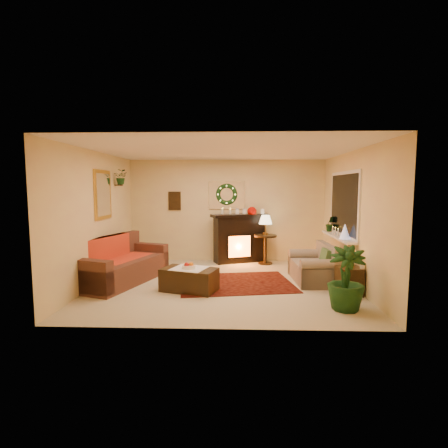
{
  "coord_description": "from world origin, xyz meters",
  "views": [
    {
      "loc": [
        0.26,
        -6.76,
        1.9
      ],
      "look_at": [
        0.0,
        0.35,
        1.15
      ],
      "focal_mm": 28.0,
      "sensor_mm": 36.0,
      "label": 1
    }
  ],
  "objects_px": {
    "sofa": "(122,261)",
    "fireplace": "(239,241)",
    "coffee_table": "(189,280)",
    "side_table_round": "(265,251)",
    "loveseat": "(313,261)",
    "end_table_square": "(349,279)"
  },
  "relations": [
    {
      "from": "fireplace",
      "to": "side_table_round",
      "type": "distance_m",
      "value": 0.72
    },
    {
      "from": "side_table_round",
      "to": "end_table_square",
      "type": "relative_size",
      "value": 1.48
    },
    {
      "from": "loveseat",
      "to": "coffee_table",
      "type": "bearing_deg",
      "value": -165.14
    },
    {
      "from": "fireplace",
      "to": "side_table_round",
      "type": "xyz_separation_m",
      "value": [
        0.64,
        -0.22,
        -0.23
      ]
    },
    {
      "from": "sofa",
      "to": "coffee_table",
      "type": "height_order",
      "value": "sofa"
    },
    {
      "from": "side_table_round",
      "to": "loveseat",
      "type": "bearing_deg",
      "value": -62.19
    },
    {
      "from": "loveseat",
      "to": "end_table_square",
      "type": "distance_m",
      "value": 1.0
    },
    {
      "from": "fireplace",
      "to": "loveseat",
      "type": "height_order",
      "value": "fireplace"
    },
    {
      "from": "sofa",
      "to": "fireplace",
      "type": "xyz_separation_m",
      "value": [
        2.37,
        2.0,
        0.12
      ]
    },
    {
      "from": "side_table_round",
      "to": "coffee_table",
      "type": "xyz_separation_m",
      "value": [
        -1.58,
        -2.34,
        -0.11
      ]
    },
    {
      "from": "loveseat",
      "to": "side_table_round",
      "type": "relative_size",
      "value": 1.78
    },
    {
      "from": "loveseat",
      "to": "coffee_table",
      "type": "distance_m",
      "value": 2.54
    },
    {
      "from": "sofa",
      "to": "side_table_round",
      "type": "distance_m",
      "value": 3.5
    },
    {
      "from": "loveseat",
      "to": "side_table_round",
      "type": "bearing_deg",
      "value": 115.11
    },
    {
      "from": "coffee_table",
      "to": "side_table_round",
      "type": "bearing_deg",
      "value": 74.26
    },
    {
      "from": "side_table_round",
      "to": "end_table_square",
      "type": "xyz_separation_m",
      "value": [
        1.29,
        -2.45,
        -0.05
      ]
    },
    {
      "from": "end_table_square",
      "to": "coffee_table",
      "type": "xyz_separation_m",
      "value": [
        -2.87,
        0.11,
        -0.06
      ]
    },
    {
      "from": "side_table_round",
      "to": "end_table_square",
      "type": "distance_m",
      "value": 2.77
    },
    {
      "from": "sofa",
      "to": "fireplace",
      "type": "relative_size",
      "value": 1.67
    },
    {
      "from": "fireplace",
      "to": "side_table_round",
      "type": "relative_size",
      "value": 1.73
    },
    {
      "from": "loveseat",
      "to": "end_table_square",
      "type": "bearing_deg",
      "value": -65.29
    },
    {
      "from": "loveseat",
      "to": "fireplace",
      "type": "bearing_deg",
      "value": 126.77
    }
  ]
}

